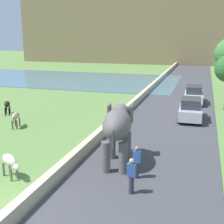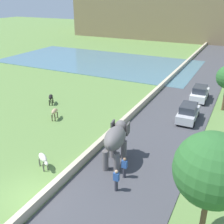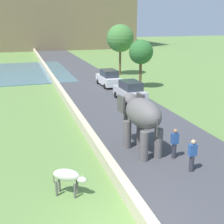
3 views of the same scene
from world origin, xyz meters
TOP-DOWN VIEW (x-y plane):
  - road_surface at (5.00, 20.00)m, footprint 7.00×120.00m
  - barrier_wall at (1.20, 18.00)m, footprint 0.40×110.00m
  - lake at (-14.00, 33.95)m, footprint 36.00×18.00m
  - hill_distant at (-6.00, 75.71)m, footprint 64.00×28.00m
  - elephant at (3.39, 5.70)m, footprint 1.76×3.55m
  - person_beside_elephant at (4.70, 4.34)m, footprint 0.36×0.22m
  - person_trailing at (4.80, 2.88)m, footprint 0.36×0.22m
  - car_white at (6.58, 21.79)m, footprint 1.87×4.04m
  - car_silver at (6.58, 15.49)m, footprint 1.87×4.04m
  - cow_white at (-0.96, 2.74)m, footprint 1.37×0.97m
  - cow_tan at (-5.45, 9.83)m, footprint 0.77×1.42m
  - cow_black at (-8.39, 12.94)m, footprint 1.01×1.36m

SIDE VIEW (x-z plane):
  - road_surface at x=5.00m, z-range 0.00..0.06m
  - lake at x=-14.00m, z-range 0.00..0.08m
  - barrier_wall at x=1.20m, z-range 0.00..0.65m
  - cow_white at x=-0.96m, z-range 0.26..1.41m
  - cow_tan at x=-5.45m, z-range 0.26..1.41m
  - cow_black at x=-8.39m, z-range 0.26..1.41m
  - person_beside_elephant at x=4.70m, z-range 0.06..1.69m
  - person_trailing at x=4.80m, z-range 0.06..1.69m
  - car_white at x=6.58m, z-range 0.00..1.80m
  - car_silver at x=6.58m, z-range 0.00..1.80m
  - elephant at x=3.39m, z-range 0.54..3.53m
  - hill_distant at x=-6.00m, z-range 0.00..27.13m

